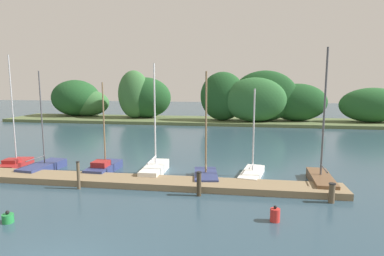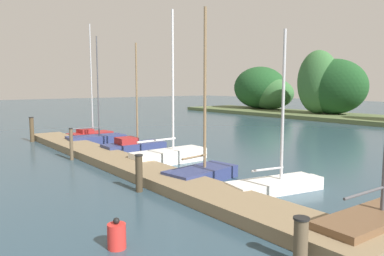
% 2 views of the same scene
% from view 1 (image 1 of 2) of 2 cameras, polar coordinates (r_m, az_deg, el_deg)
% --- Properties ---
extents(dock_pier, '(22.04, 1.80, 0.35)m').
position_cam_1_polar(dock_pier, '(18.61, -9.49, -9.18)').
color(dock_pier, '#847051').
rests_on(dock_pier, ground).
extents(far_shore, '(54.75, 8.55, 7.15)m').
position_cam_1_polar(far_shore, '(45.43, 0.66, 4.67)').
color(far_shore, '#56663D').
rests_on(far_shore, ground).
extents(sailboat_0, '(1.54, 3.08, 7.37)m').
position_cam_1_polar(sailboat_0, '(24.93, -28.39, -5.26)').
color(sailboat_0, maroon).
rests_on(sailboat_0, ground).
extents(sailboat_1, '(1.66, 3.59, 6.31)m').
position_cam_1_polar(sailboat_1, '(23.08, -24.40, -6.09)').
color(sailboat_1, navy).
rests_on(sailboat_1, ground).
extents(sailboat_2, '(1.32, 3.42, 5.61)m').
position_cam_1_polar(sailboat_2, '(21.50, -15.00, -6.51)').
color(sailboat_2, navy).
rests_on(sailboat_2, ground).
extents(sailboat_3, '(1.15, 3.76, 6.74)m').
position_cam_1_polar(sailboat_3, '(20.46, -6.42, -6.95)').
color(sailboat_3, white).
rests_on(sailboat_3, ground).
extents(sailboat_4, '(1.67, 3.11, 6.24)m').
position_cam_1_polar(sailboat_4, '(19.15, 2.41, -8.07)').
color(sailboat_4, navy).
rests_on(sailboat_4, ground).
extents(sailboat_5, '(1.69, 3.57, 5.26)m').
position_cam_1_polar(sailboat_5, '(20.06, 10.46, -7.63)').
color(sailboat_5, white).
rests_on(sailboat_5, ground).
extents(sailboat_6, '(1.23, 3.91, 7.48)m').
position_cam_1_polar(sailboat_6, '(19.71, 21.53, -8.01)').
color(sailboat_6, brown).
rests_on(sailboat_6, ground).
extents(mooring_piling_1, '(0.18, 0.18, 1.50)m').
position_cam_1_polar(mooring_piling_1, '(18.49, -19.19, -7.77)').
color(mooring_piling_1, brown).
rests_on(mooring_piling_1, ground).
extents(mooring_piling_2, '(0.27, 0.27, 1.24)m').
position_cam_1_polar(mooring_piling_2, '(16.53, 1.22, -9.69)').
color(mooring_piling_2, '#3D3323').
rests_on(mooring_piling_2, ground).
extents(mooring_piling_3, '(0.32, 0.32, 0.95)m').
position_cam_1_polar(mooring_piling_3, '(17.01, 23.18, -10.36)').
color(mooring_piling_3, brown).
rests_on(mooring_piling_3, ground).
extents(channel_buoy_0, '(0.45, 0.45, 0.51)m').
position_cam_1_polar(channel_buoy_0, '(15.67, -29.42, -13.51)').
color(channel_buoy_0, '#23843D').
rests_on(channel_buoy_0, ground).
extents(channel_buoy_1, '(0.40, 0.40, 0.68)m').
position_cam_1_polar(channel_buoy_1, '(14.24, 14.27, -14.45)').
color(channel_buoy_1, red).
rests_on(channel_buoy_1, ground).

